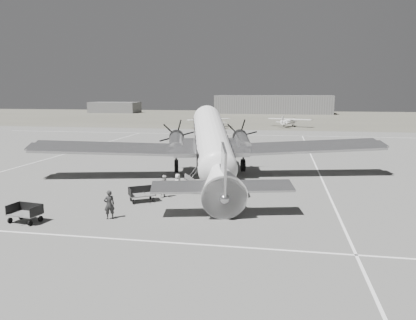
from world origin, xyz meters
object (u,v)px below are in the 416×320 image
object	(u,v)px
baggage_cart_near	(142,194)
passenger	(178,184)
shed_secondary	(115,107)
light_plane_left	(210,123)
light_plane_right	(289,122)
baggage_cart_far	(25,214)
ground_crew	(109,205)
ramp_agent	(165,186)
hangar_main	(273,104)
dc3_airliner	(212,146)

from	to	relation	value
baggage_cart_near	passenger	xyz separation A→B (m)	(1.87, 2.68, 0.24)
shed_secondary	light_plane_left	world-z (taller)	shed_secondary
light_plane_right	passenger	bearing A→B (deg)	-76.85
baggage_cart_far	passenger	xyz separation A→B (m)	(7.04, 8.28, 0.22)
light_plane_right	ground_crew	size ratio (longest dim) A/B	5.68
light_plane_left	ramp_agent	xyz separation A→B (m)	(7.22, -59.71, -0.25)
light_plane_left	baggage_cart_far	size ratio (longest dim) A/B	5.43
hangar_main	passenger	xyz separation A→B (m)	(-4.17, -124.09, -2.54)
light_plane_left	ramp_agent	world-z (taller)	light_plane_left
ground_crew	hangar_main	bearing A→B (deg)	-128.63
hangar_main	baggage_cart_far	xyz separation A→B (m)	(-11.21, -132.37, -2.77)
dc3_airliner	light_plane_left	distance (m)	54.83
light_plane_right	baggage_cart_near	size ratio (longest dim) A/B	5.48
light_plane_right	shed_secondary	bearing A→B (deg)	160.67
dc3_airliner	light_plane_right	distance (m)	59.20
light_plane_left	ramp_agent	bearing A→B (deg)	-122.83
hangar_main	ground_crew	distance (m)	131.02
hangar_main	dc3_airliner	world-z (taller)	hangar_main
light_plane_left	ground_crew	size ratio (longest dim) A/B	5.83
hangar_main	shed_secondary	xyz separation A→B (m)	(-60.00, -5.00, -1.30)
baggage_cart_near	passenger	size ratio (longest dim) A/B	1.21
baggage_cart_near	ramp_agent	bearing A→B (deg)	17.08
passenger	dc3_airliner	bearing A→B (deg)	-7.61
shed_secondary	ramp_agent	xyz separation A→B (m)	(55.21, -120.30, -1.18)
passenger	baggage_cart_near	bearing A→B (deg)	159.51
ramp_agent	passenger	world-z (taller)	ramp_agent
dc3_airliner	baggage_cart_near	world-z (taller)	dc3_airliner
dc3_airliner	ramp_agent	distance (m)	6.67
baggage_cart_near	light_plane_left	bearing A→B (deg)	62.93
light_plane_left	light_plane_right	size ratio (longest dim) A/B	1.03
shed_secondary	light_plane_right	distance (m)	85.63
shed_secondary	light_plane_left	xyz separation A→B (m)	(47.98, -60.59, -0.93)
light_plane_right	baggage_cart_near	distance (m)	66.87
baggage_cart_near	ground_crew	size ratio (longest dim) A/B	1.04
hangar_main	dc3_airliner	distance (m)	119.55
dc3_airliner	shed_secondary	bearing A→B (deg)	103.16
hangar_main	light_plane_right	xyz separation A→B (m)	(4.94, -60.81, -2.26)
hangar_main	baggage_cart_near	bearing A→B (deg)	-92.73
hangar_main	baggage_cart_near	size ratio (longest dim) A/B	22.98
dc3_airliner	baggage_cart_far	distance (m)	15.82
shed_secondary	baggage_cart_near	xyz separation A→B (m)	(53.96, -121.77, -1.48)
dc3_airliner	ground_crew	distance (m)	12.29
shed_secondary	ground_crew	world-z (taller)	shed_secondary
hangar_main	shed_secondary	bearing A→B (deg)	-175.24
light_plane_right	ground_crew	distance (m)	70.97
shed_secondary	dc3_airliner	distance (m)	128.24
dc3_airliner	ramp_agent	xyz separation A→B (m)	(-2.48, -5.77, -2.24)
ramp_agent	passenger	bearing A→B (deg)	-2.25
dc3_airliner	baggage_cart_far	bearing A→B (deg)	-138.26
shed_secondary	baggage_cart_near	bearing A→B (deg)	-66.10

